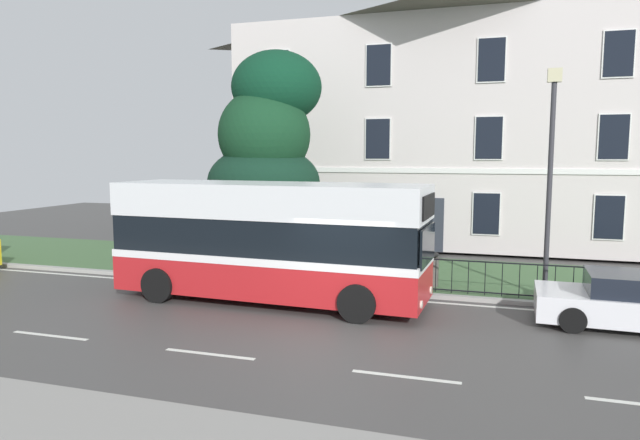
# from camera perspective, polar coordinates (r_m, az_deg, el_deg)

# --- Properties ---
(ground_plane) EXTENTS (60.00, 56.00, 0.18)m
(ground_plane) POSITION_cam_1_polar(r_m,az_deg,el_deg) (13.84, 2.17, -10.42)
(ground_plane) COLOR #464443
(georgian_townhouse) EXTENTS (17.83, 10.30, 11.17)m
(georgian_townhouse) POSITION_cam_1_polar(r_m,az_deg,el_deg) (28.11, 12.43, 9.92)
(georgian_townhouse) COLOR silver
(georgian_townhouse) RESTS_ON ground_plane
(iron_verge_railing) EXTENTS (16.39, 0.04, 0.97)m
(iron_verge_railing) POSITION_cam_1_polar(r_m,az_deg,el_deg) (16.61, 8.55, -5.32)
(iron_verge_railing) COLOR black
(iron_verge_railing) RESTS_ON ground_plane
(evergreen_tree) EXTENTS (4.25, 4.25, 8.12)m
(evergreen_tree) POSITION_cam_1_polar(r_m,az_deg,el_deg) (20.75, -5.44, 4.89)
(evergreen_tree) COLOR #423328
(evergreen_tree) RESTS_ON ground_plane
(single_decker_bus) EXTENTS (8.76, 2.88, 3.28)m
(single_decker_bus) POSITION_cam_1_polar(r_m,az_deg,el_deg) (15.48, -5.12, -2.02)
(single_decker_bus) COLOR red
(single_decker_bus) RESTS_ON ground_plane
(parked_hatchback_01) EXTENTS (4.40, 2.05, 1.29)m
(parked_hatchback_01) POSITION_cam_1_polar(r_m,az_deg,el_deg) (15.16, 29.62, -7.25)
(parked_hatchback_01) COLOR white
(parked_hatchback_01) RESTS_ON ground_plane
(street_lamp_post) EXTENTS (0.36, 0.24, 6.22)m
(street_lamp_post) POSITION_cam_1_polar(r_m,az_deg,el_deg) (16.58, 22.38, 5.00)
(street_lamp_post) COLOR #333338
(street_lamp_post) RESTS_ON ground_plane
(litter_bin) EXTENTS (0.53, 0.53, 1.05)m
(litter_bin) POSITION_cam_1_polar(r_m,az_deg,el_deg) (17.23, 11.10, -4.86)
(litter_bin) COLOR #4C4742
(litter_bin) RESTS_ON ground_plane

